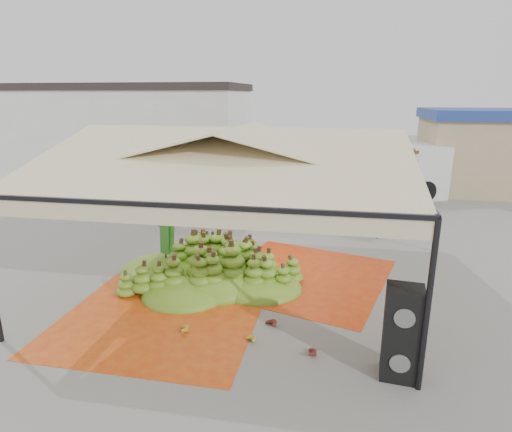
% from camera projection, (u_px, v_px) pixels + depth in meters
% --- Properties ---
extents(ground, '(90.00, 90.00, 0.00)m').
position_uv_depth(ground, '(239.00, 276.00, 11.70)').
color(ground, slate).
rests_on(ground, ground).
extents(canopy_tent, '(8.10, 8.10, 4.00)m').
position_uv_depth(canopy_tent, '(237.00, 156.00, 10.79)').
color(canopy_tent, black).
rests_on(canopy_tent, ground).
extents(building_white, '(14.30, 6.30, 5.40)m').
position_uv_depth(building_white, '(128.00, 130.00, 25.95)').
color(building_white, silver).
rests_on(building_white, ground).
extents(building_tan, '(6.30, 5.30, 4.10)m').
position_uv_depth(building_tan, '(487.00, 150.00, 21.68)').
color(building_tan, tan).
rests_on(building_tan, ground).
extents(tarp_left, '(4.34, 4.14, 0.01)m').
position_uv_depth(tarp_left, '(160.00, 318.00, 9.49)').
color(tarp_left, '#C45C12').
rests_on(tarp_left, ground).
extents(tarp_right, '(5.22, 5.36, 0.01)m').
position_uv_depth(tarp_right, '(304.00, 276.00, 11.69)').
color(tarp_right, '#C34E12').
rests_on(tarp_right, ground).
extents(banana_heap, '(6.40, 5.78, 1.14)m').
position_uv_depth(banana_heap, '(210.00, 261.00, 11.22)').
color(banana_heap, '#52801A').
rests_on(banana_heap, ground).
extents(hand_yellow_a, '(0.54, 0.49, 0.20)m').
position_uv_depth(hand_yellow_a, '(181.00, 328.00, 8.92)').
color(hand_yellow_a, '#B19123').
rests_on(hand_yellow_a, ground).
extents(hand_yellow_b, '(0.51, 0.50, 0.18)m').
position_uv_depth(hand_yellow_b, '(248.00, 339.00, 8.52)').
color(hand_yellow_b, gold).
rests_on(hand_yellow_b, ground).
extents(hand_red_a, '(0.43, 0.35, 0.19)m').
position_uv_depth(hand_red_a, '(308.00, 351.00, 8.12)').
color(hand_red_a, maroon).
rests_on(hand_red_a, ground).
extents(hand_red_b, '(0.55, 0.54, 0.19)m').
position_uv_depth(hand_red_b, '(269.00, 323.00, 9.11)').
color(hand_red_b, '#531E13').
rests_on(hand_red_b, ground).
extents(hand_green, '(0.52, 0.49, 0.19)m').
position_uv_depth(hand_green, '(268.00, 295.00, 10.39)').
color(hand_green, '#3A811B').
rests_on(hand_green, ground).
extents(hanging_bunches, '(4.74, 0.24, 0.20)m').
position_uv_depth(hanging_bunches, '(206.00, 190.00, 10.06)').
color(hanging_bunches, '#51801A').
rests_on(hanging_bunches, ground).
extents(speaker_stack, '(0.67, 0.60, 1.70)m').
position_uv_depth(speaker_stack, '(402.00, 333.00, 7.32)').
color(speaker_stack, black).
rests_on(speaker_stack, ground).
extents(banana_leaves, '(0.96, 1.36, 3.70)m').
position_uv_depth(banana_leaves, '(161.00, 272.00, 11.95)').
color(banana_leaves, '#236B1C').
rests_on(banana_leaves, ground).
extents(vendor, '(0.80, 0.63, 1.94)m').
position_uv_depth(vendor, '(260.00, 197.00, 16.56)').
color(vendor, gray).
rests_on(vendor, ground).
extents(truck_left, '(7.17, 4.46, 2.33)m').
position_uv_depth(truck_left, '(262.00, 179.00, 17.57)').
color(truck_left, '#4C2F19').
rests_on(truck_left, ground).
extents(truck_right, '(7.63, 5.12, 2.49)m').
position_uv_depth(truck_right, '(373.00, 167.00, 20.00)').
color(truck_right, '#53361B').
rests_on(truck_right, ground).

